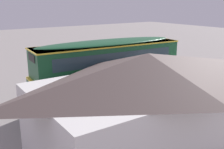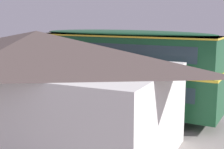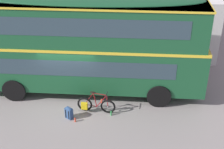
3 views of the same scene
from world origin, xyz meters
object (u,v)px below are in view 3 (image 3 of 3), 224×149
backpack_on_ground (68,113)px  water_bottle_green_metal (110,113)px  water_bottle_red_squeeze (74,120)px  touring_bicycle (94,105)px  double_decker_bus (86,40)px

backpack_on_ground → water_bottle_green_metal: 1.84m
backpack_on_ground → water_bottle_red_squeeze: 0.42m
touring_bicycle → backpack_on_ground: size_ratio=3.09×
water_bottle_green_metal → water_bottle_red_squeeze: (-1.54, -0.45, -0.01)m
touring_bicycle → water_bottle_green_metal: bearing=-19.5°
touring_bicycle → water_bottle_red_squeeze: (-0.82, -0.71, -0.27)m
double_decker_bus → touring_bicycle: size_ratio=6.37×
touring_bicycle → water_bottle_green_metal: size_ratio=6.71×
double_decker_bus → water_bottle_red_squeeze: 3.68m
water_bottle_green_metal → water_bottle_red_squeeze: bearing=-163.6°
backpack_on_ground → double_decker_bus: bearing=72.6°
touring_bicycle → water_bottle_red_squeeze: 1.12m
backpack_on_ground → touring_bicycle: bearing=22.6°
double_decker_bus → touring_bicycle: bearing=-79.4°
double_decker_bus → touring_bicycle: (0.36, -1.91, -2.27)m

